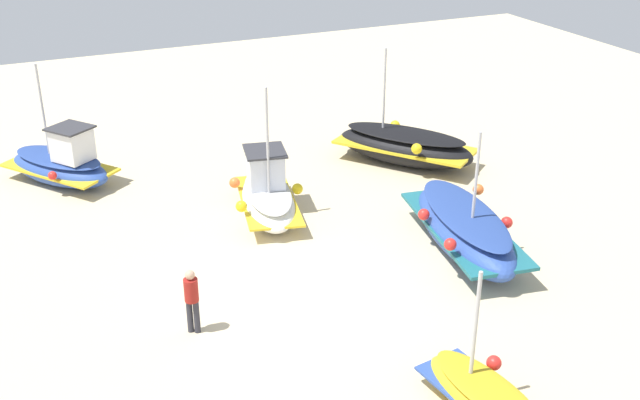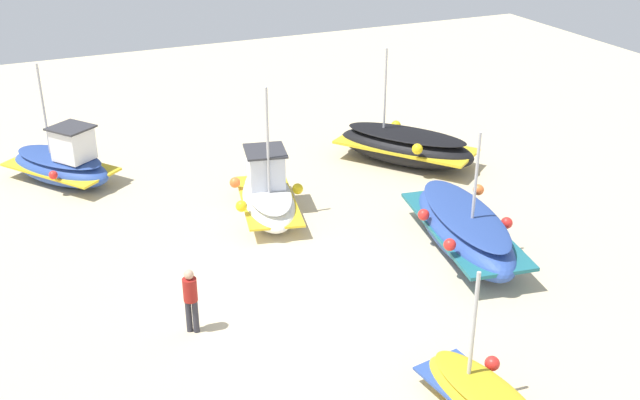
# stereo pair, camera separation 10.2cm
# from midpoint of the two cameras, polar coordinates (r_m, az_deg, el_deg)

# --- Properties ---
(ground_plane) EXTENTS (50.99, 50.99, 0.00)m
(ground_plane) POSITION_cam_midpoint_polar(r_m,az_deg,el_deg) (19.05, -2.28, -7.00)
(ground_plane) COLOR beige
(fishing_boat_0) EXTENTS (3.26, 1.51, 3.00)m
(fishing_boat_0) POSITION_cam_midpoint_polar(r_m,az_deg,el_deg) (15.57, 12.24, -14.23)
(fishing_boat_0) COLOR gold
(fishing_boat_0) RESTS_ON ground_plane
(fishing_boat_1) EXTENTS (5.02, 4.43, 3.94)m
(fishing_boat_1) POSITION_cam_midpoint_polar(r_m,az_deg,el_deg) (26.53, 6.46, 3.99)
(fishing_boat_1) COLOR black
(fishing_boat_1) RESTS_ON ground_plane
(fishing_boat_2) EXTENTS (5.42, 2.76, 3.57)m
(fishing_boat_2) POSITION_cam_midpoint_polar(r_m,az_deg,el_deg) (21.05, 10.73, -2.09)
(fishing_boat_2) COLOR #2D4C9E
(fishing_boat_2) RESTS_ON ground_plane
(fishing_boat_3) EXTENTS (4.14, 3.63, 3.91)m
(fishing_boat_3) POSITION_cam_midpoint_polar(r_m,az_deg,el_deg) (26.20, -18.43, 2.57)
(fishing_boat_3) COLOR #2D4C9E
(fishing_boat_3) RESTS_ON ground_plane
(fishing_boat_4) EXTENTS (4.11, 2.38, 4.00)m
(fishing_boat_4) POSITION_cam_midpoint_polar(r_m,az_deg,el_deg) (22.80, -3.76, 0.43)
(fishing_boat_4) COLOR white
(fishing_boat_4) RESTS_ON ground_plane
(person_walking) EXTENTS (0.32, 0.32, 1.60)m
(person_walking) POSITION_cam_midpoint_polar(r_m,az_deg,el_deg) (17.46, -9.38, -7.07)
(person_walking) COLOR #2D2D38
(person_walking) RESTS_ON ground_plane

